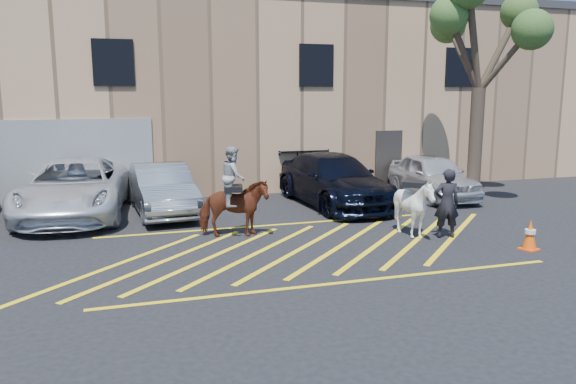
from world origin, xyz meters
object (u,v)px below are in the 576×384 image
object	(u,v)px
tree	(482,27)
saddled_white	(414,207)
car_white_pickup	(75,188)
car_silver_sedan	(162,189)
mounted_bay	(234,201)
car_white_suv	(432,176)
handler	(447,203)
traffic_cone	(530,235)
car_blue_suv	(334,180)

from	to	relation	value
tree	saddled_white	bearing A→B (deg)	-141.07
car_white_pickup	saddled_white	distance (m)	9.86
car_silver_sedan	mounted_bay	world-z (taller)	mounted_bay
car_white_suv	handler	bearing A→B (deg)	-113.62
car_white_pickup	traffic_cone	distance (m)	12.59
traffic_cone	car_silver_sedan	bearing A→B (deg)	140.04
handler	saddled_white	world-z (taller)	handler
tree	car_silver_sedan	bearing A→B (deg)	171.51
car_silver_sedan	car_blue_suv	world-z (taller)	car_blue_suv
car_silver_sedan	car_white_suv	world-z (taller)	car_white_suv
mounted_bay	tree	world-z (taller)	tree
car_blue_suv	handler	world-z (taller)	handler
car_white_pickup	tree	size ratio (longest dim) A/B	0.84
handler	saddled_white	xyz separation A→B (m)	(-0.76, 0.30, -0.11)
car_white_pickup	car_blue_suv	distance (m)	8.04
mounted_bay	traffic_cone	bearing A→B (deg)	-26.77
car_silver_sedan	car_blue_suv	size ratio (longest dim) A/B	0.81
mounted_bay	traffic_cone	xyz separation A→B (m)	(6.42, -3.24, -0.58)
car_silver_sedan	car_white_suv	size ratio (longest dim) A/B	1.03
car_silver_sedan	mounted_bay	bearing A→B (deg)	-70.15
car_blue_suv	saddled_white	world-z (taller)	car_blue_suv
saddled_white	tree	xyz separation A→B (m)	(4.08, 3.29, 4.91)
mounted_bay	car_white_pickup	bearing A→B (deg)	136.87
car_white_pickup	traffic_cone	bearing A→B (deg)	-28.19
car_blue_suv	tree	size ratio (longest dim) A/B	0.78
handler	mounted_bay	bearing A→B (deg)	-2.98
saddled_white	car_white_pickup	bearing A→B (deg)	148.54
handler	tree	size ratio (longest dim) A/B	0.24
car_silver_sedan	saddled_white	bearing A→B (deg)	-43.12
saddled_white	handler	bearing A→B (deg)	-21.20
car_blue_suv	mounted_bay	world-z (taller)	mounted_bay
car_silver_sedan	traffic_cone	world-z (taller)	car_silver_sedan
car_white_suv	handler	size ratio (longest dim) A/B	2.50
mounted_bay	tree	distance (m)	9.89
car_silver_sedan	mounted_bay	size ratio (longest dim) A/B	1.96
traffic_cone	tree	world-z (taller)	tree
car_silver_sedan	car_blue_suv	xyz separation A→B (m)	(5.50, -0.30, 0.07)
car_white_pickup	tree	bearing A→B (deg)	-2.76
car_white_suv	mounted_bay	bearing A→B (deg)	-152.73
car_silver_sedan	mounted_bay	distance (m)	3.73
car_silver_sedan	traffic_cone	xyz separation A→B (m)	(7.93, -6.65, -0.39)
car_white_pickup	car_white_suv	world-z (taller)	car_white_pickup
car_white_pickup	handler	bearing A→B (deg)	-25.00
car_blue_suv	saddled_white	bearing A→B (deg)	-88.69
car_white_pickup	mounted_bay	xyz separation A→B (m)	(4.03, -3.77, 0.09)
car_white_suv	traffic_cone	world-z (taller)	car_white_suv
car_silver_sedan	handler	world-z (taller)	handler
car_blue_suv	handler	distance (m)	4.92
car_white_pickup	car_silver_sedan	world-z (taller)	car_white_pickup
handler	mounted_bay	size ratio (longest dim) A/B	0.76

